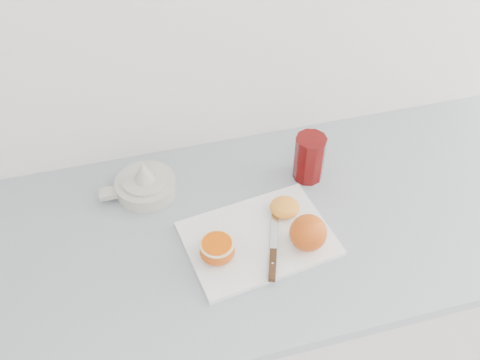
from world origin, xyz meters
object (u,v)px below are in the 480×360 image
(cutting_board, at_px, (258,239))
(red_tumbler, at_px, (309,159))
(counter, at_px, (227,328))
(half_orange, at_px, (217,250))
(citrus_juicer, at_px, (145,184))

(cutting_board, height_order, red_tumbler, red_tumbler)
(counter, bearing_deg, cutting_board, -39.09)
(half_orange, distance_m, citrus_juicer, 0.27)
(counter, bearing_deg, red_tumbler, 24.61)
(half_orange, bearing_deg, counter, 67.65)
(counter, xyz_separation_m, citrus_juicer, (-0.15, 0.16, 0.47))
(counter, xyz_separation_m, half_orange, (-0.03, -0.08, 0.48))
(counter, bearing_deg, citrus_juicer, 133.62)
(cutting_board, xyz_separation_m, red_tumbler, (0.18, 0.17, 0.05))
(counter, relative_size, citrus_juicer, 14.14)
(counter, xyz_separation_m, cutting_board, (0.07, -0.05, 0.45))
(citrus_juicer, bearing_deg, counter, -46.38)
(counter, xyz_separation_m, red_tumbler, (0.24, 0.11, 0.50))
(citrus_juicer, relative_size, red_tumbler, 1.50)
(cutting_board, bearing_deg, citrus_juicer, 135.63)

